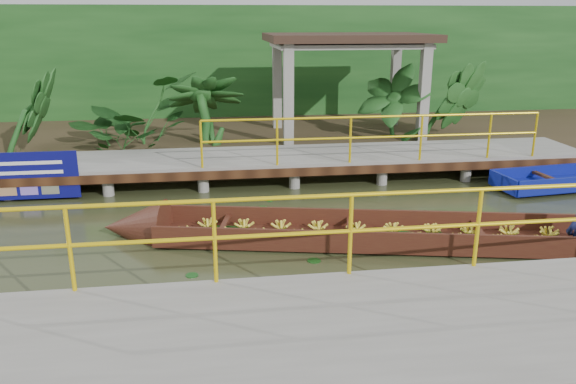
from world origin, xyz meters
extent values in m
plane|color=#2D351A|center=(0.00, 0.00, 0.00)|extent=(80.00, 80.00, 0.00)
cube|color=#34291A|center=(0.00, 7.50, 0.23)|extent=(30.00, 8.00, 0.45)
cube|color=gray|center=(0.00, 3.50, 0.50)|extent=(16.00, 2.00, 0.15)
cube|color=black|center=(0.00, 2.50, 0.42)|extent=(16.00, 0.12, 0.18)
cylinder|color=#E0B90B|center=(2.75, 2.55, 1.57)|extent=(7.50, 0.05, 0.05)
cylinder|color=#E0B90B|center=(2.75, 2.55, 1.12)|extent=(7.50, 0.05, 0.05)
cylinder|color=#E0B90B|center=(2.75, 2.55, 1.07)|extent=(0.05, 0.05, 1.00)
cylinder|color=gray|center=(-4.00, 2.70, 0.22)|extent=(0.24, 0.24, 0.55)
cylinder|color=gray|center=(-4.00, 4.30, 0.22)|extent=(0.24, 0.24, 0.55)
cylinder|color=gray|center=(-2.00, 2.70, 0.22)|extent=(0.24, 0.24, 0.55)
cylinder|color=gray|center=(-2.00, 4.30, 0.22)|extent=(0.24, 0.24, 0.55)
cylinder|color=gray|center=(0.00, 2.70, 0.22)|extent=(0.24, 0.24, 0.55)
cylinder|color=gray|center=(0.00, 4.30, 0.22)|extent=(0.24, 0.24, 0.55)
cylinder|color=gray|center=(2.00, 2.70, 0.22)|extent=(0.24, 0.24, 0.55)
cylinder|color=gray|center=(2.00, 4.30, 0.22)|extent=(0.24, 0.24, 0.55)
cylinder|color=gray|center=(4.00, 2.70, 0.22)|extent=(0.24, 0.24, 0.55)
cylinder|color=gray|center=(4.00, 4.30, 0.22)|extent=(0.24, 0.24, 0.55)
cylinder|color=gray|center=(6.00, 2.70, 0.22)|extent=(0.24, 0.24, 0.55)
cylinder|color=gray|center=(6.00, 4.30, 0.22)|extent=(0.24, 0.24, 0.55)
cylinder|color=gray|center=(0.00, 2.70, 0.22)|extent=(0.24, 0.24, 0.55)
cube|color=gray|center=(1.00, -4.20, 0.30)|extent=(18.00, 2.40, 0.70)
cylinder|color=#E0B90B|center=(1.00, -3.05, 1.65)|extent=(10.00, 0.05, 0.05)
cylinder|color=#E0B90B|center=(1.00, -3.05, 1.20)|extent=(10.00, 0.05, 0.05)
cylinder|color=#E0B90B|center=(1.00, -3.05, 1.15)|extent=(0.05, 0.05, 1.00)
cube|color=gray|center=(1.20, 5.10, 1.60)|extent=(0.25, 0.25, 2.80)
cube|color=gray|center=(4.80, 5.10, 1.60)|extent=(0.25, 0.25, 2.80)
cube|color=gray|center=(1.20, 7.50, 1.60)|extent=(0.25, 0.25, 2.80)
cube|color=gray|center=(4.80, 7.50, 1.60)|extent=(0.25, 0.25, 2.80)
cube|color=gray|center=(3.00, 6.30, 2.90)|extent=(4.00, 2.60, 0.12)
cube|color=#312118|center=(3.00, 6.30, 3.10)|extent=(4.40, 3.00, 0.20)
cube|color=#144015|center=(0.00, 10.00, 2.00)|extent=(30.00, 0.80, 4.00)
cube|color=#3C1710|center=(2.50, -0.76, 0.06)|extent=(8.61, 2.83, 0.06)
cube|color=#3C1710|center=(2.61, -0.23, 0.21)|extent=(8.40, 1.85, 0.36)
cube|color=#3C1710|center=(2.39, -1.28, 0.21)|extent=(8.40, 1.85, 0.36)
cone|color=#3C1710|center=(-2.16, 0.23, 0.15)|extent=(1.26, 1.23, 1.03)
cube|color=navy|center=(7.00, 1.84, 0.11)|extent=(3.38, 1.34, 0.11)
cube|color=navy|center=(6.95, 2.34, 0.24)|extent=(3.28, 0.42, 0.33)
cube|color=navy|center=(5.36, 1.66, 0.24)|extent=(0.17, 0.99, 0.33)
cube|color=black|center=(6.45, 1.78, 0.29)|extent=(0.22, 0.99, 0.05)
imported|color=#144015|center=(-5.34, 5.30, 1.41)|extent=(1.53, 1.53, 1.91)
imported|color=#144015|center=(-2.84, 5.30, 1.41)|extent=(1.53, 1.53, 1.91)
imported|color=#144015|center=(-0.84, 5.30, 1.41)|extent=(1.53, 1.53, 1.91)
imported|color=#144015|center=(4.16, 5.30, 1.41)|extent=(1.53, 1.53, 1.91)
imported|color=#144015|center=(5.66, 5.30, 1.41)|extent=(1.53, 1.53, 1.91)
camera|label=1|loc=(-0.79, -9.09, 3.62)|focal=35.00mm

